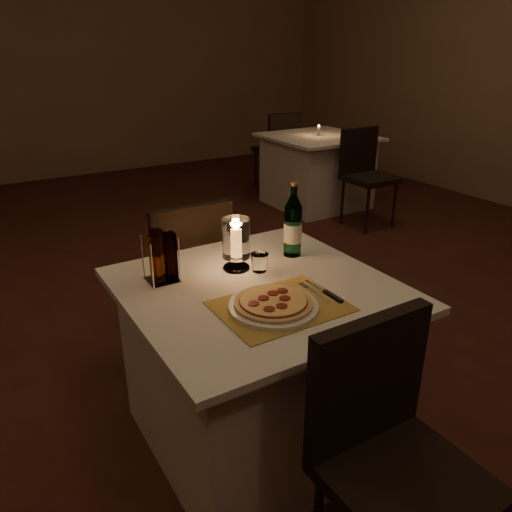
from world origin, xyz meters
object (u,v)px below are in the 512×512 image
chair_near (387,439)px  pizza (273,302)px  chair_far (186,267)px  plate (273,306)px  main_table (258,365)px  tumbler (259,263)px  water_bottle (293,227)px  neighbor_table_right (317,171)px  hurricane_candle (236,240)px

chair_near → pizza: chair_near is taller
chair_far → plate: (-0.05, -0.89, 0.20)m
main_table → tumbler: bearing=57.2°
water_bottle → neighbor_table_right: size_ratio=0.33×
plate → water_bottle: 0.52m
tumbler → hurricane_candle: 0.13m
plate → pizza: pizza is taller
pizza → main_table: bearing=74.4°
chair_near → tumbler: 0.87m
chair_near → plate: (-0.05, 0.53, 0.20)m
chair_far → pizza: 0.92m
main_table → neighbor_table_right: bearing=48.4°
tumbler → plate: bearing=-113.0°
chair_near → hurricane_candle: 0.96m
main_table → plate: size_ratio=3.12×
hurricane_candle → chair_near: bearing=-90.4°
chair_near → plate: chair_near is taller
hurricane_candle → neighbor_table_right: size_ratio=0.22×
main_table → plate: 0.42m
plate → neighbor_table_right: 3.72m
main_table → tumbler: tumbler is taller
chair_near → tumbler: chair_near is taller
chair_far → water_bottle: water_bottle is taller
chair_near → tumbler: size_ratio=11.83×
neighbor_table_right → main_table: bearing=-131.6°
tumbler → pizza: bearing=-113.0°
chair_near → hurricane_candle: hurricane_candle is taller
chair_near → neighbor_table_right: 4.10m
neighbor_table_right → tumbler: bearing=-131.9°
main_table → chair_near: (-0.00, -0.71, 0.18)m
pizza → water_bottle: (0.34, 0.37, 0.11)m
main_table → water_bottle: water_bottle is taller
plate → neighbor_table_right: (2.40, 2.83, -0.38)m
chair_near → plate: bearing=95.3°
tumbler → neighbor_table_right: (2.27, 2.53, -0.40)m
water_bottle → main_table: bearing=-146.8°
tumbler → hurricane_candle: hurricane_candle is taller
chair_far → pizza: (-0.05, -0.89, 0.22)m
pizza → tumbler: bearing=67.0°
chair_near → neighbor_table_right: chair_near is taller
main_table → pizza: size_ratio=3.57×
chair_near → water_bottle: size_ratio=2.74×
main_table → pizza: 0.44m
main_table → neighbor_table_right: (2.35, 2.65, 0.00)m
chair_far → neighbor_table_right: (2.35, 1.93, -0.18)m
chair_near → water_bottle: water_bottle is taller
tumbler → hurricane_candle: size_ratio=0.35×
chair_far → pizza: bearing=-93.2°
plate → neighbor_table_right: plate is taller
plate → chair_far: bearing=86.8°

